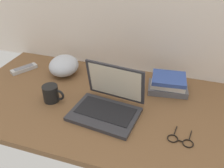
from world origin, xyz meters
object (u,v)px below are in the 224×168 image
at_px(book_stack, 168,84).
at_px(remote_control_near, 24,69).
at_px(laptop, 108,103).
at_px(coffee_mug, 51,93).
at_px(cushion, 64,65).
at_px(eyeglasses, 180,140).

bearing_deg(book_stack, remote_control_near, -176.80).
distance_m(laptop, book_stack, 0.36).
bearing_deg(book_stack, coffee_mug, -153.85).
bearing_deg(cushion, eyeglasses, -26.16).
bearing_deg(book_stack, eyeglasses, -74.54).
relative_size(coffee_mug, cushion, 0.56).
bearing_deg(coffee_mug, eyeglasses, -7.39).
height_order(laptop, coffee_mug, laptop).
distance_m(coffee_mug, book_stack, 0.62).
bearing_deg(laptop, cushion, 145.18).
bearing_deg(remote_control_near, laptop, -18.52).
height_order(coffee_mug, remote_control_near, coffee_mug).
bearing_deg(coffee_mug, book_stack, 26.15).
bearing_deg(eyeglasses, laptop, 164.50).
distance_m(laptop, remote_control_near, 0.66).
bearing_deg(laptop, remote_control_near, 161.48).
xyz_separation_m(coffee_mug, cushion, (-0.07, 0.27, 0.01)).
relative_size(laptop, eyeglasses, 2.86).
xyz_separation_m(remote_control_near, eyeglasses, (0.98, -0.31, -0.01)).
relative_size(laptop, book_stack, 1.49).
height_order(laptop, book_stack, laptop).
height_order(book_stack, cushion, cushion).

